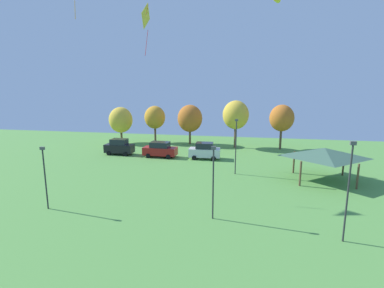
{
  "coord_description": "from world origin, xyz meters",
  "views": [
    {
      "loc": [
        4.46,
        0.91,
        10.28
      ],
      "look_at": [
        1.86,
        14.68,
        7.47
      ],
      "focal_mm": 28.0,
      "sensor_mm": 36.0,
      "label": 1
    }
  ],
  "objects_px": {
    "parked_car_second_from_left": "(160,149)",
    "treeline_tree_2": "(190,118)",
    "park_pavilion": "(325,153)",
    "light_post_3": "(236,144)",
    "kite_flying_8": "(146,17)",
    "parked_car_third_from_left": "(205,151)",
    "parked_car_leftmost": "(119,147)",
    "light_post_2": "(213,178)",
    "treeline_tree_1": "(155,117)",
    "treeline_tree_3": "(236,115)",
    "light_post_1": "(348,187)",
    "treeline_tree_0": "(121,120)",
    "light_post_0": "(45,174)",
    "treeline_tree_4": "(282,118)"
  },
  "relations": [
    {
      "from": "treeline_tree_3",
      "to": "treeline_tree_0",
      "type": "bearing_deg",
      "value": 179.4
    },
    {
      "from": "parked_car_second_from_left",
      "to": "light_post_0",
      "type": "distance_m",
      "value": 19.77
    },
    {
      "from": "kite_flying_8",
      "to": "treeline_tree_3",
      "type": "height_order",
      "value": "kite_flying_8"
    },
    {
      "from": "parked_car_leftmost",
      "to": "kite_flying_8",
      "type": "bearing_deg",
      "value": -22.32
    },
    {
      "from": "parked_car_leftmost",
      "to": "light_post_2",
      "type": "relative_size",
      "value": 0.74
    },
    {
      "from": "treeline_tree_3",
      "to": "treeline_tree_4",
      "type": "distance_m",
      "value": 7.23
    },
    {
      "from": "light_post_0",
      "to": "treeline_tree_0",
      "type": "relative_size",
      "value": 0.84
    },
    {
      "from": "kite_flying_8",
      "to": "light_post_2",
      "type": "relative_size",
      "value": 1.11
    },
    {
      "from": "kite_flying_8",
      "to": "treeline_tree_2",
      "type": "bearing_deg",
      "value": 74.38
    },
    {
      "from": "parked_car_second_from_left",
      "to": "treeline_tree_2",
      "type": "bearing_deg",
      "value": 78.1
    },
    {
      "from": "light_post_3",
      "to": "treeline_tree_0",
      "type": "height_order",
      "value": "light_post_3"
    },
    {
      "from": "park_pavilion",
      "to": "treeline_tree_0",
      "type": "distance_m",
      "value": 34.1
    },
    {
      "from": "light_post_3",
      "to": "treeline_tree_0",
      "type": "relative_size",
      "value": 1.01
    },
    {
      "from": "light_post_1",
      "to": "treeline_tree_4",
      "type": "xyz_separation_m",
      "value": [
        -1.28,
        29.11,
        1.19
      ]
    },
    {
      "from": "parked_car_leftmost",
      "to": "parked_car_third_from_left",
      "type": "distance_m",
      "value": 12.82
    },
    {
      "from": "park_pavilion",
      "to": "light_post_3",
      "type": "bearing_deg",
      "value": 176.28
    },
    {
      "from": "light_post_1",
      "to": "treeline_tree_0",
      "type": "bearing_deg",
      "value": 134.22
    },
    {
      "from": "parked_car_leftmost",
      "to": "treeline_tree_4",
      "type": "height_order",
      "value": "treeline_tree_4"
    },
    {
      "from": "kite_flying_8",
      "to": "light_post_0",
      "type": "xyz_separation_m",
      "value": [
        -3.12,
        -17.33,
        -15.47
      ]
    },
    {
      "from": "treeline_tree_3",
      "to": "light_post_0",
      "type": "bearing_deg",
      "value": -117.03
    },
    {
      "from": "light_post_0",
      "to": "treeline_tree_3",
      "type": "height_order",
      "value": "treeline_tree_3"
    },
    {
      "from": "kite_flying_8",
      "to": "light_post_1",
      "type": "relative_size",
      "value": 0.94
    },
    {
      "from": "parked_car_third_from_left",
      "to": "light_post_1",
      "type": "bearing_deg",
      "value": -61.76
    },
    {
      "from": "park_pavilion",
      "to": "treeline_tree_1",
      "type": "distance_m",
      "value": 29.97
    },
    {
      "from": "treeline_tree_2",
      "to": "kite_flying_8",
      "type": "bearing_deg",
      "value": -105.62
    },
    {
      "from": "parked_car_second_from_left",
      "to": "light_post_1",
      "type": "bearing_deg",
      "value": -45.69
    },
    {
      "from": "parked_car_second_from_left",
      "to": "park_pavilion",
      "type": "distance_m",
      "value": 21.64
    },
    {
      "from": "parked_car_second_from_left",
      "to": "treeline_tree_1",
      "type": "height_order",
      "value": "treeline_tree_1"
    },
    {
      "from": "parked_car_second_from_left",
      "to": "parked_car_third_from_left",
      "type": "bearing_deg",
      "value": 3.06
    },
    {
      "from": "parked_car_third_from_left",
      "to": "park_pavilion",
      "type": "distance_m",
      "value": 15.81
    },
    {
      "from": "light_post_0",
      "to": "light_post_1",
      "type": "relative_size",
      "value": 0.78
    },
    {
      "from": "treeline_tree_2",
      "to": "treeline_tree_3",
      "type": "bearing_deg",
      "value": -9.25
    },
    {
      "from": "kite_flying_8",
      "to": "parked_car_leftmost",
      "type": "distance_m",
      "value": 18.36
    },
    {
      "from": "light_post_1",
      "to": "treeline_tree_3",
      "type": "distance_m",
      "value": 30.33
    },
    {
      "from": "kite_flying_8",
      "to": "treeline_tree_3",
      "type": "bearing_deg",
      "value": 43.62
    },
    {
      "from": "kite_flying_8",
      "to": "treeline_tree_4",
      "type": "bearing_deg",
      "value": 30.13
    },
    {
      "from": "treeline_tree_2",
      "to": "treeline_tree_4",
      "type": "height_order",
      "value": "treeline_tree_4"
    },
    {
      "from": "parked_car_second_from_left",
      "to": "treeline_tree_4",
      "type": "distance_m",
      "value": 19.9
    },
    {
      "from": "parked_car_second_from_left",
      "to": "treeline_tree_0",
      "type": "relative_size",
      "value": 0.76
    },
    {
      "from": "treeline_tree_3",
      "to": "parked_car_third_from_left",
      "type": "bearing_deg",
      "value": -114.11
    },
    {
      "from": "parked_car_third_from_left",
      "to": "treeline_tree_4",
      "type": "bearing_deg",
      "value": 35.11
    },
    {
      "from": "light_post_2",
      "to": "treeline_tree_1",
      "type": "height_order",
      "value": "treeline_tree_1"
    },
    {
      "from": "treeline_tree_2",
      "to": "parked_car_leftmost",
      "type": "bearing_deg",
      "value": -132.81
    },
    {
      "from": "park_pavilion",
      "to": "treeline_tree_0",
      "type": "bearing_deg",
      "value": 152.26
    },
    {
      "from": "park_pavilion",
      "to": "light_post_2",
      "type": "height_order",
      "value": "light_post_2"
    },
    {
      "from": "park_pavilion",
      "to": "light_post_0",
      "type": "relative_size",
      "value": 1.32
    },
    {
      "from": "park_pavilion",
      "to": "light_post_3",
      "type": "xyz_separation_m",
      "value": [
        -9.43,
        0.61,
        0.53
      ]
    },
    {
      "from": "kite_flying_8",
      "to": "parked_car_third_from_left",
      "type": "height_order",
      "value": "kite_flying_8"
    },
    {
      "from": "parked_car_second_from_left",
      "to": "light_post_1",
      "type": "xyz_separation_m",
      "value": [
        18.73,
        -20.38,
        2.7
      ]
    },
    {
      "from": "light_post_0",
      "to": "light_post_2",
      "type": "distance_m",
      "value": 13.84
    }
  ]
}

